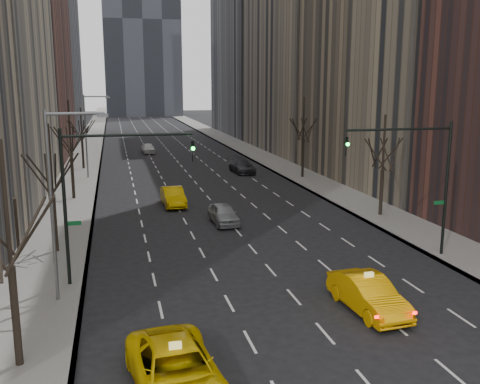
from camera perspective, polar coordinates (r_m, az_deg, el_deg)
ground at (r=20.25m, az=13.58°, el=-19.33°), size 400.00×400.00×0.00m
sidewalk_left at (r=86.09m, az=-15.93°, el=4.20°), size 4.50×320.00×0.15m
sidewalk_right at (r=88.41m, az=0.18°, el=4.82°), size 4.50×320.00×0.15m
tree_lw_a at (r=20.75m, az=-23.21°, el=-7.42°), size 3.36×3.50×8.28m
tree_lw_b at (r=34.23m, az=-19.34°, el=-0.23°), size 3.36×3.50×7.82m
tree_lw_c at (r=49.92m, az=-17.55°, el=3.74°), size 3.36×3.50×8.74m
tree_lw_d at (r=67.83m, az=-16.49°, el=5.30°), size 3.36×3.50×7.36m
tree_rw_b at (r=43.03m, az=14.96°, el=2.31°), size 3.36×3.50×7.82m
tree_rw_c at (r=59.31m, az=6.76°, el=5.33°), size 3.36×3.50×8.74m
traffic_mast_left at (r=27.81m, az=-14.88°, el=1.18°), size 6.69×0.39×8.00m
traffic_mast_right at (r=32.78m, az=18.86°, el=2.45°), size 6.69×0.39×8.00m
streetlight_near at (r=25.94m, az=-18.81°, el=0.52°), size 2.83×0.22×9.00m
streetlight_far at (r=60.63m, az=-15.83°, el=6.62°), size 2.83×0.22×9.00m
taxi_suv at (r=18.89m, az=-6.78°, el=-18.53°), size 3.38×6.32×1.69m
taxi_sedan at (r=25.56m, az=13.49°, el=-10.54°), size 2.13×5.14×1.66m
silver_sedan_ahead at (r=39.97m, az=-1.77°, el=-2.34°), size 1.94×4.44×1.49m
far_taxi at (r=46.11m, az=-7.15°, el=-0.49°), size 1.87×4.92×1.60m
far_suv_grey at (r=63.00m, az=0.21°, el=2.77°), size 2.47×5.44×1.55m
far_car_white at (r=82.08m, az=-9.76°, el=4.62°), size 1.95×4.52×1.52m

